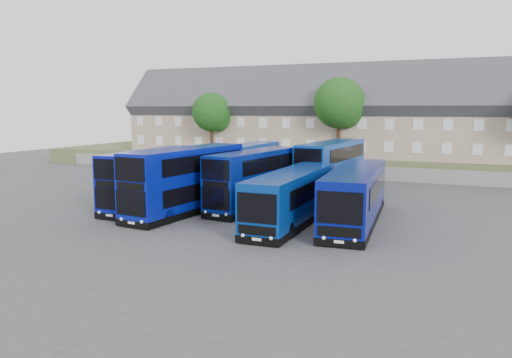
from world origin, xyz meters
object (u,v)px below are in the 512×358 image
object	(u,v)px
dd_front_mid	(186,181)
coach_east_a	(293,198)
tree_mid	(341,105)
dd_front_left	(153,179)
tree_west	(213,114)

from	to	relation	value
dd_front_mid	coach_east_a	bearing A→B (deg)	4.13
coach_east_a	tree_mid	xyz separation A→B (m)	(-2.84, 24.53, 6.35)
dd_front_left	dd_front_mid	world-z (taller)	dd_front_mid
coach_east_a	tree_west	bearing A→B (deg)	127.48
dd_front_left	dd_front_mid	distance (m)	3.67
coach_east_a	tree_west	distance (m)	31.00
dd_front_mid	dd_front_left	bearing A→B (deg)	171.36
dd_front_mid	tree_west	bearing A→B (deg)	118.97
dd_front_mid	tree_mid	bearing A→B (deg)	82.49
dd_front_left	tree_mid	world-z (taller)	tree_mid
coach_east_a	tree_west	xyz separation A→B (m)	(-18.84, 24.03, 5.34)
dd_front_left	tree_west	bearing A→B (deg)	104.58
coach_east_a	tree_west	world-z (taller)	tree_west
dd_front_left	dd_front_mid	xyz separation A→B (m)	(3.56, -0.88, 0.17)
dd_front_left	dd_front_mid	size ratio (longest dim) A/B	0.92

